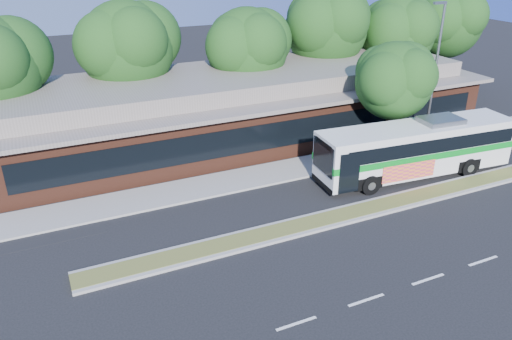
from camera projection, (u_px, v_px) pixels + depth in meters
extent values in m
plane|color=black|center=(355.00, 221.00, 24.00)|extent=(120.00, 120.00, 0.00)
cube|color=#555D27|center=(348.00, 214.00, 24.46)|extent=(26.00, 1.10, 0.15)
cube|color=gray|center=(291.00, 169.00, 29.25)|extent=(44.00, 2.60, 0.12)
cube|color=#4F2618|center=(246.00, 112.00, 34.03)|extent=(32.00, 10.00, 3.20)
cube|color=slate|center=(246.00, 88.00, 33.31)|extent=(33.20, 11.20, 0.24)
cube|color=slate|center=(246.00, 78.00, 33.04)|extent=(30.00, 8.00, 1.00)
cube|color=black|center=(280.00, 135.00, 29.85)|extent=(30.00, 0.06, 1.60)
cylinder|color=slate|center=(434.00, 79.00, 30.70)|extent=(0.16, 0.16, 9.00)
cube|color=slate|center=(440.00, 3.00, 28.66)|extent=(0.90, 0.18, 0.14)
cylinder|color=black|center=(3.00, 129.00, 29.80)|extent=(0.44, 0.44, 3.99)
sphere|color=#1A4416|center=(12.00, 56.00, 28.89)|extent=(4.52, 4.52, 4.52)
cylinder|color=black|center=(133.00, 106.00, 33.62)|extent=(0.44, 0.44, 4.20)
sphere|color=#1A4416|center=(127.00, 48.00, 31.98)|extent=(6.00, 6.00, 6.00)
sphere|color=#1A4416|center=(145.00, 37.00, 32.66)|extent=(4.68, 4.68, 4.68)
cylinder|color=black|center=(247.00, 98.00, 35.94)|extent=(0.44, 0.44, 3.78)
sphere|color=#1A4416|center=(247.00, 49.00, 34.43)|extent=(5.60, 5.60, 5.60)
sphere|color=#1A4416|center=(261.00, 40.00, 35.07)|extent=(4.37, 4.37, 4.37)
cylinder|color=black|center=(323.00, 80.00, 39.29)|extent=(0.44, 0.44, 4.41)
sphere|color=#1A4416|center=(326.00, 28.00, 37.58)|extent=(6.20, 6.20, 6.20)
sphere|color=#1A4416|center=(339.00, 19.00, 38.29)|extent=(4.84, 4.84, 4.84)
cylinder|color=black|center=(392.00, 79.00, 40.87)|extent=(0.44, 0.44, 3.86)
sphere|color=#1A4416|center=(397.00, 33.00, 39.32)|extent=(5.80, 5.80, 5.80)
sphere|color=#1A4416|center=(408.00, 25.00, 39.98)|extent=(4.52, 4.52, 4.52)
cylinder|color=black|center=(440.00, 67.00, 43.92)|extent=(0.44, 0.44, 4.12)
sphere|color=#1A4416|center=(447.00, 22.00, 42.30)|extent=(6.00, 6.00, 6.00)
sphere|color=#1A4416|center=(456.00, 15.00, 42.98)|extent=(4.68, 4.68, 4.68)
cube|color=silver|center=(416.00, 148.00, 28.01)|extent=(11.76, 3.40, 2.67)
cube|color=black|center=(421.00, 139.00, 27.88)|extent=(10.84, 3.37, 0.80)
cube|color=silver|center=(419.00, 128.00, 27.50)|extent=(11.79, 3.42, 0.25)
cube|color=#057E1D|center=(415.00, 149.00, 28.05)|extent=(11.83, 3.46, 0.37)
cube|color=black|center=(323.00, 157.00, 26.06)|extent=(0.23, 2.17, 1.65)
cube|color=black|center=(499.00, 125.00, 29.57)|extent=(0.22, 2.02, 1.07)
cube|color=#CE3C58|center=(409.00, 171.00, 26.83)|extent=(3.28, 0.31, 0.97)
cube|color=slate|center=(441.00, 120.00, 27.85)|extent=(2.44, 1.73, 0.29)
cylinder|color=black|center=(370.00, 185.00, 26.34)|extent=(1.09, 0.43, 1.06)
cylinder|color=black|center=(347.00, 167.00, 28.40)|extent=(1.09, 0.43, 1.06)
cylinder|color=black|center=(469.00, 167.00, 28.36)|extent=(1.09, 0.43, 1.06)
cylinder|color=black|center=(441.00, 152.00, 30.43)|extent=(1.09, 0.43, 1.06)
imported|color=#ACAEB3|center=(75.00, 174.00, 27.21)|extent=(5.00, 3.51, 1.34)
cylinder|color=black|center=(388.00, 129.00, 30.97)|extent=(0.44, 0.44, 3.26)
sphere|color=#1A4416|center=(394.00, 81.00, 29.70)|extent=(4.64, 4.64, 4.64)
sphere|color=#1A4416|center=(405.00, 72.00, 30.22)|extent=(3.62, 3.62, 3.62)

